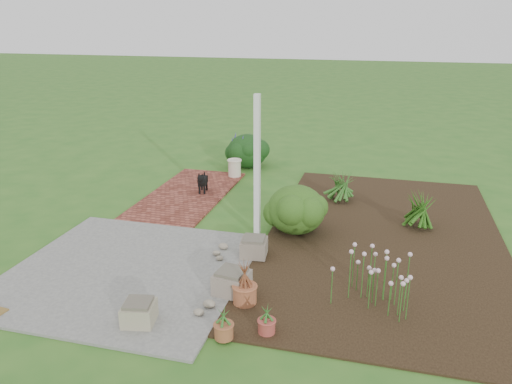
% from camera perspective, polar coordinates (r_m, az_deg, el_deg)
% --- Properties ---
extents(ground, '(80.00, 80.00, 0.00)m').
position_cam_1_polar(ground, '(8.93, -1.91, -4.96)').
color(ground, '#2E6620').
rests_on(ground, ground).
extents(concrete_patio, '(3.50, 3.50, 0.04)m').
position_cam_1_polar(concrete_patio, '(7.93, -14.43, -8.74)').
color(concrete_patio, slate).
rests_on(concrete_patio, ground).
extents(brick_path, '(1.60, 3.50, 0.04)m').
position_cam_1_polar(brick_path, '(11.00, -7.78, -0.26)').
color(brick_path, maroon).
rests_on(brick_path, ground).
extents(garden_bed, '(4.00, 7.00, 0.03)m').
position_cam_1_polar(garden_bed, '(9.06, 14.43, -5.13)').
color(garden_bed, black).
rests_on(garden_bed, ground).
extents(veranda_post, '(0.10, 0.10, 2.50)m').
position_cam_1_polar(veranda_post, '(8.51, 0.13, 2.80)').
color(veranda_post, white).
rests_on(veranda_post, ground).
extents(stone_trough_near, '(0.45, 0.45, 0.26)m').
position_cam_1_polar(stone_trough_near, '(6.59, -13.21, -13.34)').
color(stone_trough_near, gray).
rests_on(stone_trough_near, concrete_patio).
extents(stone_trough_mid, '(0.50, 0.50, 0.29)m').
position_cam_1_polar(stone_trough_mid, '(7.05, -2.77, -10.30)').
color(stone_trough_mid, '#76695C').
rests_on(stone_trough_mid, concrete_patio).
extents(stone_trough_far, '(0.45, 0.45, 0.27)m').
position_cam_1_polar(stone_trough_far, '(8.06, -0.23, -6.38)').
color(stone_trough_far, '#756B56').
rests_on(stone_trough_far, concrete_patio).
extents(black_dog, '(0.22, 0.53, 0.46)m').
position_cam_1_polar(black_dog, '(10.92, -6.14, 1.29)').
color(black_dog, black).
rests_on(black_dog, brick_path).
extents(cream_ceramic_urn, '(0.38, 0.38, 0.40)m').
position_cam_1_polar(cream_ceramic_urn, '(12.05, -2.47, 2.76)').
color(cream_ceramic_urn, beige).
rests_on(cream_ceramic_urn, brick_path).
extents(evergreen_shrub, '(1.08, 1.08, 0.88)m').
position_cam_1_polar(evergreen_shrub, '(8.89, 4.62, -1.86)').
color(evergreen_shrub, '#1B3A11').
rests_on(evergreen_shrub, garden_bed).
extents(agapanthus_clump_back, '(1.08, 1.08, 0.80)m').
position_cam_1_polar(agapanthus_clump_back, '(9.51, 18.24, -1.63)').
color(agapanthus_clump_back, '#103E0B').
rests_on(agapanthus_clump_back, garden_bed).
extents(agapanthus_clump_front, '(0.84, 0.84, 0.75)m').
position_cam_1_polar(agapanthus_clump_front, '(10.54, 9.65, 0.99)').
color(agapanthus_clump_front, '#13390F').
rests_on(agapanthus_clump_front, garden_bed).
extents(pink_flower_patch, '(1.23, 1.23, 0.72)m').
position_cam_1_polar(pink_flower_patch, '(6.86, 12.97, -9.80)').
color(pink_flower_patch, '#113D0F').
rests_on(pink_flower_patch, garden_bed).
extents(terracotta_pot_bronze, '(0.36, 0.36, 0.26)m').
position_cam_1_polar(terracotta_pot_bronze, '(6.83, -1.29, -11.58)').
color(terracotta_pot_bronze, '#A15936').
rests_on(terracotta_pot_bronze, garden_bed).
extents(terracotta_pot_small_left, '(0.22, 0.22, 0.17)m').
position_cam_1_polar(terracotta_pot_small_left, '(6.29, 1.23, -15.07)').
color(terracotta_pot_small_left, '#A13F36').
rests_on(terracotta_pot_small_left, garden_bed).
extents(terracotta_pot_small_right, '(0.24, 0.24, 0.19)m').
position_cam_1_polar(terracotta_pot_small_right, '(6.20, -3.70, -15.55)').
color(terracotta_pot_small_right, '#965333').
rests_on(terracotta_pot_small_right, garden_bed).
extents(purple_flowering_bush, '(1.24, 1.24, 0.87)m').
position_cam_1_polar(purple_flowering_bush, '(12.92, -1.00, 4.81)').
color(purple_flowering_bush, black).
rests_on(purple_flowering_bush, ground).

